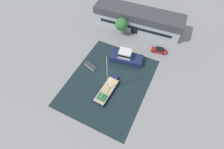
# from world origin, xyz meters

# --- Properties ---
(ground_plane) EXTENTS (440.00, 440.00, 0.00)m
(ground_plane) POSITION_xyz_m (0.00, 0.00, 0.00)
(ground_plane) COLOR gray
(water_canal) EXTENTS (21.09, 26.90, 0.01)m
(water_canal) POSITION_xyz_m (0.00, 0.00, 0.00)
(water_canal) COLOR #19282D
(water_canal) RESTS_ON ground
(warehouse_building) EXTENTS (30.85, 9.68, 6.53)m
(warehouse_building) POSITION_xyz_m (-1.60, 25.68, 3.31)
(warehouse_building) COLOR #99A8B2
(warehouse_building) RESTS_ON ground
(quay_tree_near_building) EXTENTS (4.16, 4.16, 6.28)m
(quay_tree_near_building) POSITION_xyz_m (-5.15, 19.50, 4.19)
(quay_tree_near_building) COLOR brown
(quay_tree_near_building) RESTS_ON ground
(parked_car) EXTENTS (4.97, 2.49, 1.58)m
(parked_car) POSITION_xyz_m (9.04, 17.16, 0.80)
(parked_car) COLOR maroon
(parked_car) RESTS_ON ground
(sailboat_moored) EXTENTS (3.52, 10.08, 13.36)m
(sailboat_moored) POSITION_xyz_m (0.97, -3.06, 0.61)
(sailboat_moored) COLOR #19234C
(sailboat_moored) RESTS_ON water_canal
(motor_cruiser) EXTENTS (10.30, 5.66, 3.83)m
(motor_cruiser) POSITION_xyz_m (1.04, 9.42, 1.38)
(motor_cruiser) COLOR #19234C
(motor_cruiser) RESTS_ON water_canal
(small_dinghy) EXTENTS (4.33, 2.73, 0.60)m
(small_dinghy) POSITION_xyz_m (-7.29, 2.56, 0.31)
(small_dinghy) COLOR silver
(small_dinghy) RESTS_ON water_canal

